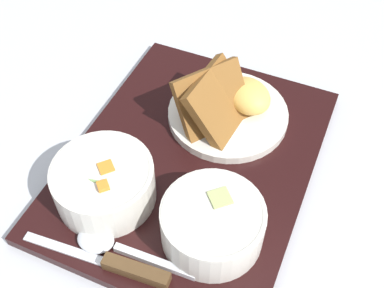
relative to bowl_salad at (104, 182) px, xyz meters
The scene contains 7 objects.
ground_plane 0.14m from the bowl_salad, 44.51° to the right, with size 4.00×4.00×0.00m, color silver.
serving_tray 0.14m from the bowl_salad, 44.51° to the right, with size 0.46×0.38×0.02m.
bowl_salad is the anchor object (origin of this frame).
bowl_soup 0.15m from the bowl_salad, 97.91° to the right, with size 0.13×0.13×0.06m.
plate_main 0.22m from the bowl_salad, 34.36° to the right, with size 0.18×0.18×0.10m.
knife 0.11m from the bowl_salad, 146.63° to the right, with size 0.03×0.19×0.02m.
spoon 0.08m from the bowl_salad, 153.80° to the right, with size 0.04×0.15×0.01m.
Camera 1 is at (-0.41, -0.11, 0.55)m, focal length 45.00 mm.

